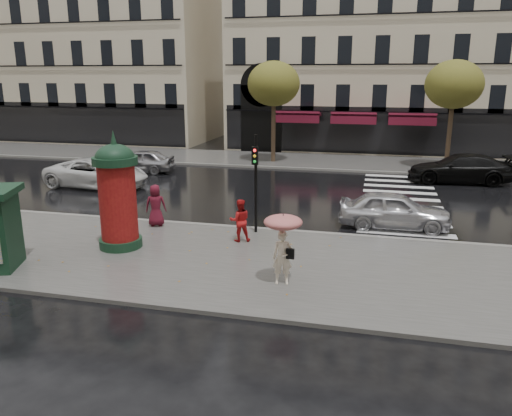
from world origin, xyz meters
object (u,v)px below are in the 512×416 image
(traffic_light, at_px, (256,174))
(car_far_silver, at_px, (140,161))
(car_white, at_px, (97,173))
(morris_column, at_px, (117,192))
(woman_umbrella, at_px, (283,238))
(car_black, at_px, (460,168))
(man_burgundy, at_px, (156,205))
(car_silver, at_px, (394,210))
(woman_red, at_px, (240,220))

(traffic_light, distance_m, car_far_silver, 14.33)
(car_white, bearing_deg, morris_column, -139.89)
(woman_umbrella, distance_m, car_far_silver, 18.73)
(car_far_silver, bearing_deg, car_white, -10.30)
(woman_umbrella, relative_size, car_black, 0.38)
(car_black, height_order, car_far_silver, car_black)
(morris_column, relative_size, car_white, 0.72)
(man_burgundy, xyz_separation_m, car_silver, (8.88, 2.26, -0.21))
(man_burgundy, bearing_deg, traffic_light, 162.09)
(woman_umbrella, xyz_separation_m, car_far_silver, (-11.58, 14.71, -0.76))
(traffic_light, relative_size, car_silver, 0.85)
(car_white, xyz_separation_m, car_far_silver, (0.29, 4.38, -0.05))
(woman_umbrella, xyz_separation_m, traffic_light, (-1.83, 4.33, 0.84))
(traffic_light, relative_size, car_white, 0.66)
(car_silver, height_order, car_black, car_black)
(man_burgundy, bearing_deg, car_black, -155.33)
(traffic_light, xyz_separation_m, car_black, (8.63, 11.78, -1.51))
(morris_column, relative_size, car_silver, 0.93)
(car_silver, height_order, car_white, car_white)
(woman_red, xyz_separation_m, car_silver, (5.26, 3.28, -0.15))
(car_white, bearing_deg, woman_red, -120.73)
(man_burgundy, bearing_deg, woman_red, 145.62)
(morris_column, height_order, car_silver, morris_column)
(woman_umbrella, xyz_separation_m, car_black, (6.81, 16.11, -0.67))
(woman_red, height_order, car_silver, woman_red)
(car_far_silver, bearing_deg, woman_umbrella, 31.76)
(car_white, relative_size, car_black, 1.01)
(woman_red, relative_size, morris_column, 0.38)
(woman_umbrella, bearing_deg, man_burgundy, 143.28)
(morris_column, distance_m, car_black, 19.21)
(morris_column, xyz_separation_m, traffic_light, (4.05, 2.60, 0.30))
(woman_red, distance_m, car_white, 12.04)
(woman_red, height_order, morris_column, morris_column)
(woman_red, bearing_deg, car_black, -145.98)
(car_silver, height_order, car_far_silver, car_silver)
(morris_column, height_order, car_black, morris_column)
(traffic_light, bearing_deg, man_burgundy, -179.27)
(car_silver, bearing_deg, morris_column, 118.05)
(woman_red, xyz_separation_m, car_white, (-9.75, 7.06, -0.11))
(car_silver, bearing_deg, car_black, -21.03)
(woman_umbrella, height_order, traffic_light, traffic_light)
(woman_umbrella, bearing_deg, car_silver, 64.38)
(morris_column, distance_m, car_far_silver, 14.23)
(man_burgundy, relative_size, traffic_light, 0.45)
(man_burgundy, bearing_deg, car_white, -63.20)
(car_silver, xyz_separation_m, car_far_silver, (-14.72, 8.16, -0.01))
(woman_umbrella, xyz_separation_m, woman_red, (-2.13, 3.26, -0.59))
(woman_red, bearing_deg, man_burgundy, -36.92)
(woman_umbrella, relative_size, traffic_light, 0.57)
(car_silver, bearing_deg, woman_umbrella, 154.33)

